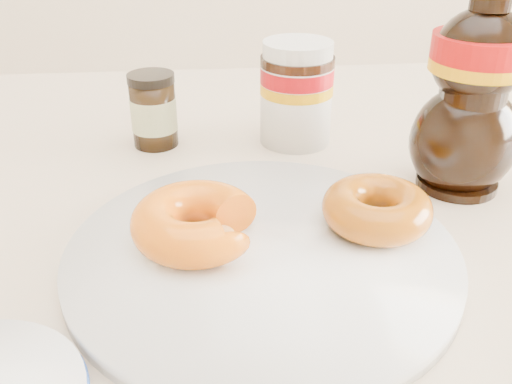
{
  "coord_description": "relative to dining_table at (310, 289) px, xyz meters",
  "views": [
    {
      "loc": [
        -0.09,
        -0.33,
        1.01
      ],
      "look_at": [
        -0.05,
        0.08,
        0.79
      ],
      "focal_mm": 40.0,
      "sensor_mm": 36.0,
      "label": 1
    }
  ],
  "objects": [
    {
      "name": "dining_table",
      "position": [
        0.0,
        0.0,
        0.0
      ],
      "size": [
        1.4,
        0.9,
        0.75
      ],
      "color": "beige",
      "rests_on": "ground"
    },
    {
      "name": "plate",
      "position": [
        -0.05,
        -0.07,
        0.09
      ],
      "size": [
        0.3,
        0.3,
        0.02
      ],
      "color": "white",
      "rests_on": "dining_table"
    },
    {
      "name": "donut_bitten",
      "position": [
        -0.1,
        -0.05,
        0.12
      ],
      "size": [
        0.13,
        0.13,
        0.03
      ],
      "primitive_type": "torus",
      "rotation": [
        0.0,
        0.0,
        0.35
      ],
      "color": "orange",
      "rests_on": "plate"
    },
    {
      "name": "donut_whole",
      "position": [
        0.04,
        -0.04,
        0.11
      ],
      "size": [
        0.11,
        0.11,
        0.03
      ],
      "primitive_type": "torus",
      "rotation": [
        0.0,
        0.0,
        -0.29
      ],
      "color": "#913C09",
      "rests_on": "plate"
    },
    {
      "name": "nutella_jar",
      "position": [
        0.01,
        0.16,
        0.14
      ],
      "size": [
        0.08,
        0.08,
        0.11
      ],
      "rotation": [
        0.0,
        0.0,
        -0.02
      ],
      "color": "white",
      "rests_on": "dining_table"
    },
    {
      "name": "syrup_bottle",
      "position": [
        0.15,
        0.04,
        0.18
      ],
      "size": [
        0.11,
        0.09,
        0.2
      ],
      "primitive_type": null,
      "rotation": [
        0.0,
        0.0,
        -0.04
      ],
      "color": "black",
      "rests_on": "dining_table"
    },
    {
      "name": "dark_jar",
      "position": [
        -0.15,
        0.17,
        0.12
      ],
      "size": [
        0.05,
        0.05,
        0.08
      ],
      "rotation": [
        0.0,
        0.0,
        0.01
      ],
      "color": "black",
      "rests_on": "dining_table"
    }
  ]
}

